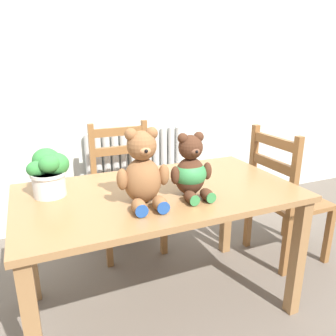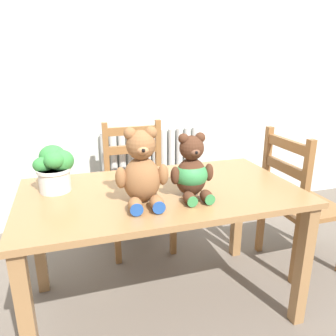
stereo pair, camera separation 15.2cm
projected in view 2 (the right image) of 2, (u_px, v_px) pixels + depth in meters
name	position (u px, v px, depth m)	size (l,w,h in m)	color
wall_back	(118.00, 65.00, 2.56)	(8.00, 0.04, 2.60)	silver
radiator	(152.00, 178.00, 2.85)	(0.86, 0.10, 0.78)	beige
dining_table	(161.00, 207.00, 1.69)	(1.39, 0.77, 0.70)	olive
wooden_chair_behind	(138.00, 186.00, 2.40)	(0.44, 0.42, 0.91)	brown
wooden_chair_side	(298.00, 202.00, 2.14)	(0.41, 0.43, 0.92)	brown
teddy_bear_left	(142.00, 171.00, 1.47)	(0.25, 0.25, 0.35)	brown
teddy_bear_right	(192.00, 172.00, 1.56)	(0.21, 0.22, 0.31)	#472819
potted_plant	(54.00, 167.00, 1.62)	(0.20, 0.19, 0.23)	beige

